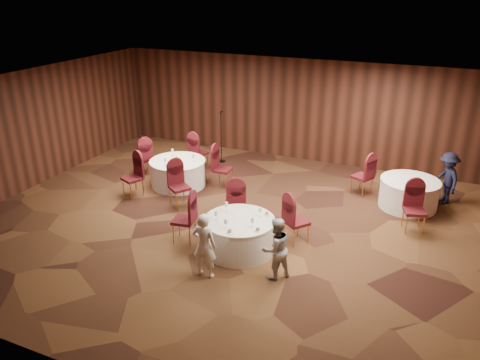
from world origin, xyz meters
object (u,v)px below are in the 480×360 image
at_px(woman_a, 204,245).
at_px(man_c, 447,178).
at_px(table_main, 239,235).
at_px(mic_stand, 221,147).
at_px(table_left, 178,173).
at_px(table_right, 409,193).
at_px(woman_b, 276,249).

xyz_separation_m(woman_a, man_c, (4.17, 5.44, 0.01)).
relative_size(table_main, mic_stand, 0.92).
relative_size(table_main, woman_a, 1.11).
distance_m(table_left, mic_stand, 2.22).
bearing_deg(table_main, man_c, 47.61).
xyz_separation_m(table_main, table_right, (3.10, 3.65, -0.00)).
bearing_deg(woman_b, man_c, -170.85).
bearing_deg(woman_a, table_left, -54.35).
height_order(table_main, table_right, same).
relative_size(table_left, mic_stand, 0.94).
bearing_deg(mic_stand, table_left, -97.70).
xyz_separation_m(mic_stand, man_c, (6.62, -0.39, 0.20)).
bearing_deg(table_right, woman_a, -124.85).
distance_m(mic_stand, man_c, 6.64).
height_order(table_main, woman_a, woman_a).
bearing_deg(woman_a, man_c, -128.91).
xyz_separation_m(table_left, man_c, (6.92, 1.80, 0.31)).
distance_m(woman_b, man_c, 5.73).
bearing_deg(table_right, mic_stand, 169.73).
xyz_separation_m(table_left, woman_b, (4.02, -3.14, 0.26)).
bearing_deg(mic_stand, woman_a, -67.17).
distance_m(table_left, woman_b, 5.11).
xyz_separation_m(table_main, table_left, (-2.99, 2.51, 0.00)).
xyz_separation_m(table_main, man_c, (3.93, 4.31, 0.31)).
height_order(woman_a, woman_b, woman_a).
bearing_deg(woman_a, woman_b, -159.87).
relative_size(table_main, man_c, 1.10).
distance_m(table_left, table_right, 6.19).
height_order(table_right, mic_stand, mic_stand).
distance_m(table_right, woman_b, 4.76).
height_order(table_left, man_c, man_c).
distance_m(woman_a, man_c, 6.85).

